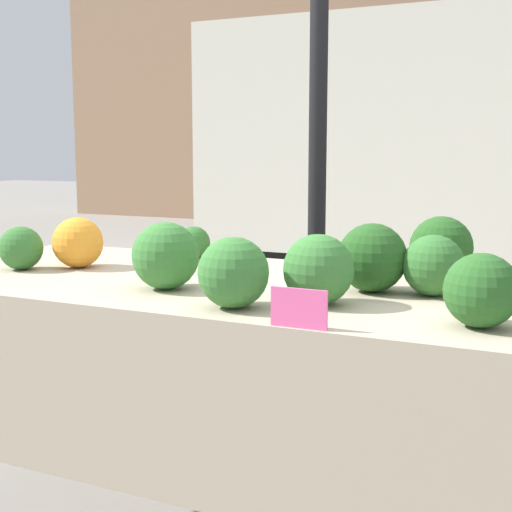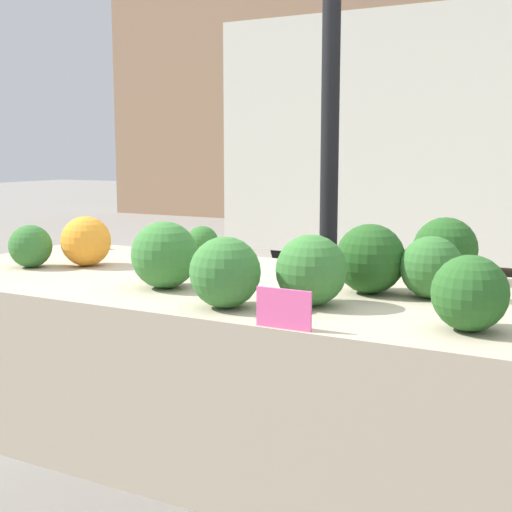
{
  "view_description": "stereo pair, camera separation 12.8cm",
  "coord_description": "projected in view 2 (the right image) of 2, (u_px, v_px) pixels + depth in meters",
  "views": [
    {
      "loc": [
        0.87,
        -1.86,
        1.21
      ],
      "look_at": [
        0.0,
        0.0,
        0.9
      ],
      "focal_mm": 50.0,
      "sensor_mm": 36.0,
      "label": 1
    },
    {
      "loc": [
        0.99,
        -1.8,
        1.21
      ],
      "look_at": [
        0.0,
        0.0,
        0.9
      ],
      "focal_mm": 50.0,
      "sensor_mm": 36.0,
      "label": 2
    }
  ],
  "objects": [
    {
      "name": "parked_truck",
      "position": [
        487.0,
        145.0,
        6.39
      ],
      "size": [
        4.61,
        2.0,
        2.34
      ],
      "color": "silver",
      "rests_on": "ground_plane"
    },
    {
      "name": "broccoli_head_4",
      "position": [
        445.0,
        249.0,
        2.11
      ],
      "size": [
        0.19,
        0.19,
        0.19
      ],
      "color": "#23511E",
      "rests_on": "market_table"
    },
    {
      "name": "broccoli_head_6",
      "position": [
        431.0,
        267.0,
        1.86
      ],
      "size": [
        0.16,
        0.16,
        0.16
      ],
      "color": "#336B2D",
      "rests_on": "market_table"
    },
    {
      "name": "broccoli_head_11",
      "position": [
        202.0,
        242.0,
        2.55
      ],
      "size": [
        0.12,
        0.12,
        0.12
      ],
      "color": "#2D6628",
      "rests_on": "market_table"
    },
    {
      "name": "market_table",
      "position": [
        245.0,
        318.0,
        2.04
      ],
      "size": [
        2.23,
        0.91,
        0.82
      ],
      "color": "tan",
      "rests_on": "ground_plane"
    },
    {
      "name": "price_sign",
      "position": [
        284.0,
        309.0,
        1.55
      ],
      "size": [
        0.13,
        0.01,
        0.09
      ],
      "color": "#F45B9E",
      "rests_on": "market_table"
    },
    {
      "name": "broccoli_head_0",
      "position": [
        370.0,
        259.0,
        1.92
      ],
      "size": [
        0.19,
        0.19,
        0.19
      ],
      "color": "#23511E",
      "rests_on": "market_table"
    },
    {
      "name": "broccoli_head_10",
      "position": [
        164.0,
        255.0,
        2.0
      ],
      "size": [
        0.19,
        0.19,
        0.19
      ],
      "color": "#387533",
      "rests_on": "market_table"
    },
    {
      "name": "broccoli_head_2",
      "position": [
        30.0,
        246.0,
        2.35
      ],
      "size": [
        0.14,
        0.14,
        0.14
      ],
      "color": "#336B2D",
      "rests_on": "market_table"
    },
    {
      "name": "broccoli_head_8",
      "position": [
        225.0,
        272.0,
        1.75
      ],
      "size": [
        0.18,
        0.18,
        0.18
      ],
      "color": "#387533",
      "rests_on": "market_table"
    },
    {
      "name": "romanesco_head",
      "position": [
        88.0,
        235.0,
        2.8
      ],
      "size": [
        0.13,
        0.13,
        0.11
      ],
      "color": "#93B238",
      "rests_on": "market_table"
    },
    {
      "name": "tent_pole",
      "position": [
        330.0,
        106.0,
        2.71
      ],
      "size": [
        0.07,
        0.07,
        2.74
      ],
      "color": "black",
      "rests_on": "ground_plane"
    },
    {
      "name": "broccoli_head_9",
      "position": [
        311.0,
        270.0,
        1.77
      ],
      "size": [
        0.18,
        0.18,
        0.18
      ],
      "color": "#387533",
      "rests_on": "market_table"
    },
    {
      "name": "broccoli_head_3",
      "position": [
        470.0,
        293.0,
        1.52
      ],
      "size": [
        0.17,
        0.17,
        0.17
      ],
      "color": "#285B23",
      "rests_on": "market_table"
    },
    {
      "name": "orange_cauliflower",
      "position": [
        87.0,
        241.0,
        2.39
      ],
      "size": [
        0.17,
        0.17,
        0.17
      ],
      "color": "orange",
      "rests_on": "market_table"
    }
  ]
}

